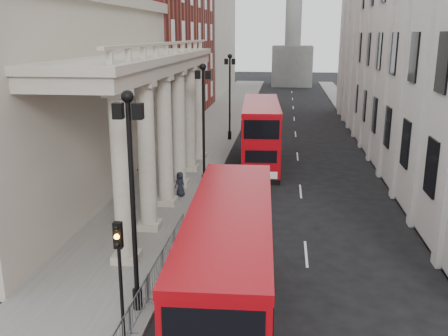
{
  "coord_description": "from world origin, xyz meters",
  "views": [
    {
      "loc": [
        4.74,
        -12.52,
        10.28
      ],
      "look_at": [
        1.68,
        12.59,
        3.47
      ],
      "focal_mm": 40.0,
      "sensor_mm": 36.0,
      "label": 1
    }
  ],
  "objects_px": {
    "monument_column": "(294,4)",
    "bus_near": "(230,272)",
    "bus_far": "(261,132)",
    "pedestrian_b": "(142,171)",
    "pedestrian_c": "(180,184)",
    "traffic_light": "(119,260)",
    "pedestrian_a": "(131,203)",
    "lamp_post_mid": "(203,117)",
    "lamp_post_south": "(132,189)",
    "lamp_post_north": "(230,91)"
  },
  "relations": [
    {
      "from": "traffic_light",
      "to": "pedestrian_a",
      "type": "relative_size",
      "value": 2.7
    },
    {
      "from": "monument_column",
      "to": "pedestrian_a",
      "type": "bearing_deg",
      "value": -97.16
    },
    {
      "from": "bus_far",
      "to": "pedestrian_a",
      "type": "bearing_deg",
      "value": -120.17
    },
    {
      "from": "lamp_post_south",
      "to": "lamp_post_north",
      "type": "relative_size",
      "value": 1.0
    },
    {
      "from": "lamp_post_mid",
      "to": "pedestrian_c",
      "type": "bearing_deg",
      "value": -116.96
    },
    {
      "from": "lamp_post_north",
      "to": "traffic_light",
      "type": "bearing_deg",
      "value": -89.83
    },
    {
      "from": "pedestrian_a",
      "to": "pedestrian_c",
      "type": "bearing_deg",
      "value": 41.89
    },
    {
      "from": "pedestrian_b",
      "to": "pedestrian_c",
      "type": "distance_m",
      "value": 4.38
    },
    {
      "from": "bus_far",
      "to": "pedestrian_b",
      "type": "bearing_deg",
      "value": -144.54
    },
    {
      "from": "lamp_post_south",
      "to": "bus_far",
      "type": "bearing_deg",
      "value": 81.31
    },
    {
      "from": "pedestrian_c",
      "to": "lamp_post_south",
      "type": "bearing_deg",
      "value": -53.2
    },
    {
      "from": "bus_far",
      "to": "pedestrian_b",
      "type": "height_order",
      "value": "bus_far"
    },
    {
      "from": "lamp_post_south",
      "to": "lamp_post_mid",
      "type": "height_order",
      "value": "same"
    },
    {
      "from": "lamp_post_south",
      "to": "lamp_post_mid",
      "type": "bearing_deg",
      "value": 90.0
    },
    {
      "from": "lamp_post_south",
      "to": "bus_near",
      "type": "bearing_deg",
      "value": -19.11
    },
    {
      "from": "traffic_light",
      "to": "monument_column",
      "type": "bearing_deg",
      "value": 85.87
    },
    {
      "from": "pedestrian_b",
      "to": "lamp_post_mid",
      "type": "bearing_deg",
      "value": 154.55
    },
    {
      "from": "monument_column",
      "to": "pedestrian_a",
      "type": "height_order",
      "value": "monument_column"
    },
    {
      "from": "bus_near",
      "to": "pedestrian_c",
      "type": "relative_size",
      "value": 6.95
    },
    {
      "from": "lamp_post_north",
      "to": "monument_column",
      "type": "bearing_deg",
      "value": 83.28
    },
    {
      "from": "traffic_light",
      "to": "pedestrian_c",
      "type": "xyz_separation_m",
      "value": [
        -1.29,
        15.68,
        -2.18
      ]
    },
    {
      "from": "monument_column",
      "to": "lamp_post_north",
      "type": "distance_m",
      "value": 57.46
    },
    {
      "from": "monument_column",
      "to": "pedestrian_c",
      "type": "height_order",
      "value": "monument_column"
    },
    {
      "from": "lamp_post_mid",
      "to": "pedestrian_c",
      "type": "distance_m",
      "value": 4.77
    },
    {
      "from": "traffic_light",
      "to": "bus_near",
      "type": "distance_m",
      "value": 3.7
    },
    {
      "from": "lamp_post_mid",
      "to": "pedestrian_b",
      "type": "height_order",
      "value": "lamp_post_mid"
    },
    {
      "from": "lamp_post_north",
      "to": "lamp_post_south",
      "type": "bearing_deg",
      "value": -90.0
    },
    {
      "from": "bus_far",
      "to": "lamp_post_north",
      "type": "bearing_deg",
      "value": 107.93
    },
    {
      "from": "bus_far",
      "to": "pedestrian_b",
      "type": "relative_size",
      "value": 7.33
    },
    {
      "from": "bus_near",
      "to": "pedestrian_c",
      "type": "bearing_deg",
      "value": 105.65
    },
    {
      "from": "pedestrian_c",
      "to": "monument_column",
      "type": "bearing_deg",
      "value": 115.85
    },
    {
      "from": "monument_column",
      "to": "pedestrian_a",
      "type": "relative_size",
      "value": 33.97
    },
    {
      "from": "lamp_post_mid",
      "to": "monument_column",
      "type": "bearing_deg",
      "value": 84.76
    },
    {
      "from": "lamp_post_north",
      "to": "bus_near",
      "type": "distance_m",
      "value": 33.56
    },
    {
      "from": "lamp_post_south",
      "to": "lamp_post_north",
      "type": "xyz_separation_m",
      "value": [
        0.0,
        32.0,
        0.0
      ]
    },
    {
      "from": "lamp_post_south",
      "to": "bus_far",
      "type": "height_order",
      "value": "lamp_post_south"
    },
    {
      "from": "lamp_post_north",
      "to": "pedestrian_a",
      "type": "height_order",
      "value": "lamp_post_north"
    },
    {
      "from": "pedestrian_c",
      "to": "pedestrian_b",
      "type": "bearing_deg",
      "value": 171.13
    },
    {
      "from": "lamp_post_north",
      "to": "bus_far",
      "type": "xyz_separation_m",
      "value": [
        3.51,
        -9.06,
        -2.28
      ]
    },
    {
      "from": "lamp_post_south",
      "to": "pedestrian_b",
      "type": "distance_m",
      "value": 17.58
    },
    {
      "from": "monument_column",
      "to": "pedestrian_b",
      "type": "distance_m",
      "value": 73.89
    },
    {
      "from": "pedestrian_a",
      "to": "monument_column",
      "type": "bearing_deg",
      "value": 61.87
    },
    {
      "from": "lamp_post_north",
      "to": "pedestrian_b",
      "type": "xyz_separation_m",
      "value": [
        -4.51,
        -15.48,
        -3.98
      ]
    },
    {
      "from": "monument_column",
      "to": "bus_near",
      "type": "relative_size",
      "value": 4.82
    },
    {
      "from": "lamp_post_mid",
      "to": "lamp_post_north",
      "type": "relative_size",
      "value": 1.0
    },
    {
      "from": "bus_far",
      "to": "lamp_post_south",
      "type": "bearing_deg",
      "value": -101.92
    },
    {
      "from": "lamp_post_north",
      "to": "pedestrian_b",
      "type": "relative_size",
      "value": 5.16
    },
    {
      "from": "lamp_post_mid",
      "to": "bus_far",
      "type": "relative_size",
      "value": 0.7
    },
    {
      "from": "monument_column",
      "to": "traffic_light",
      "type": "height_order",
      "value": "monument_column"
    },
    {
      "from": "lamp_post_south",
      "to": "pedestrian_a",
      "type": "height_order",
      "value": "lamp_post_south"
    }
  ]
}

